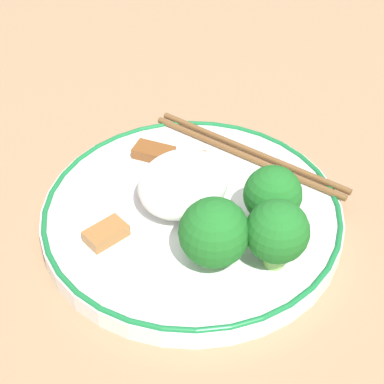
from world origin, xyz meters
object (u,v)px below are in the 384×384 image
object	(u,v)px
plate	(192,215)
chopsticks	(249,154)
broccoli_back_left	(214,233)
broccoli_back_center	(275,235)
broccoli_back_right	(273,195)

from	to	relation	value
plate	chopsticks	distance (m)	0.09
broccoli_back_left	chopsticks	size ratio (longest dim) A/B	0.29
broccoli_back_center	broccoli_back_right	size ratio (longest dim) A/B	1.06
plate	broccoli_back_right	bearing A→B (deg)	-60.73
plate	chopsticks	bearing A→B (deg)	7.33
plate	broccoli_back_left	size ratio (longest dim) A/B	4.36
broccoli_back_right	chopsticks	xyz separation A→B (m)	(0.06, 0.07, -0.03)
chopsticks	plate	bearing A→B (deg)	-172.67
broccoli_back_left	broccoli_back_center	bearing A→B (deg)	-51.87
plate	broccoli_back_center	distance (m)	0.10
broccoli_back_left	broccoli_back_center	xyz separation A→B (m)	(0.03, -0.04, 0.00)
plate	broccoli_back_right	size ratio (longest dim) A/B	4.61
broccoli_back_center	chopsticks	bearing A→B (deg)	47.09
plate	broccoli_back_right	distance (m)	0.08
broccoli_back_center	broccoli_back_right	distance (m)	0.05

